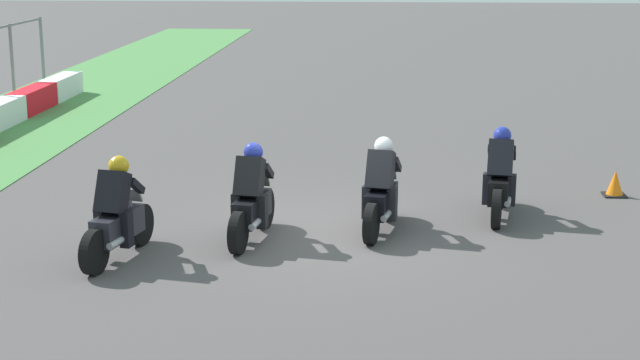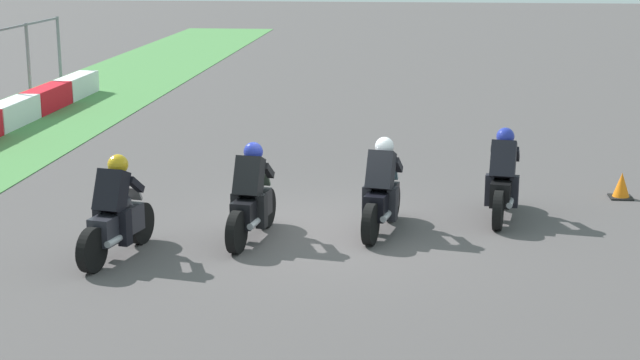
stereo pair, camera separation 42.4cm
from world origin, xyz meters
TOP-DOWN VIEW (x-y plane):
  - ground_plane at (0.00, 0.00)m, footprint 120.00×120.00m
  - rider_lane_a at (1.11, -2.87)m, footprint 2.04×0.61m
  - rider_lane_b at (0.12, -0.91)m, footprint 2.03×0.63m
  - rider_lane_c at (-0.48, 1.07)m, footprint 2.04×0.60m
  - rider_lane_d at (-1.53, 2.87)m, footprint 2.02×0.63m
  - traffic_cone at (2.63, -5.11)m, footprint 0.40×0.40m

SIDE VIEW (x-z plane):
  - ground_plane at x=0.00m, z-range 0.00..0.00m
  - traffic_cone at x=2.63m, z-range -0.02..0.45m
  - rider_lane_a at x=1.11m, z-range -0.13..1.38m
  - rider_lane_b at x=0.12m, z-range -0.13..1.38m
  - rider_lane_c at x=-0.48m, z-range -0.13..1.38m
  - rider_lane_d at x=-1.53m, z-range -0.13..1.38m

